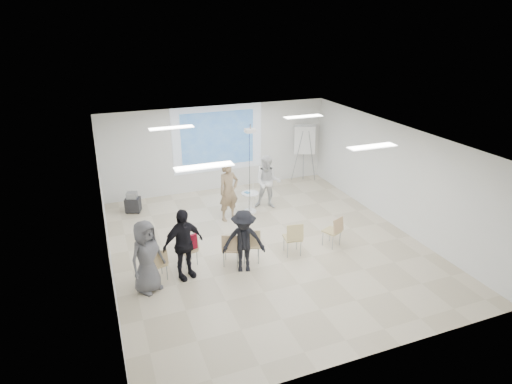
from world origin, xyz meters
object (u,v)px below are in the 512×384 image
object	(u,v)px
pedestal_table	(250,201)
audience_mid	(244,237)
chair_right_inner	(294,236)
laptop	(231,247)
audience_left	(183,239)
chair_center	(251,243)
chair_right_far	(334,229)
flipchart_easel	(305,140)
player_right	(268,179)
chair_far_left	(158,262)
chair_left_inner	(231,247)
player_left	(229,187)
audience_outer	(146,253)
av_cart	(133,203)
chair_left_mid	(189,248)

from	to	relation	value
pedestal_table	audience_mid	bearing A→B (deg)	-112.81
pedestal_table	chair_right_inner	xyz separation A→B (m)	(0.11, -2.91, 0.17)
laptop	audience_left	distance (m)	1.33
chair_center	chair_right_far	distance (m)	2.35
audience_mid	flipchart_easel	size ratio (longest dim) A/B	0.85
player_right	audience_left	bearing A→B (deg)	-111.57
chair_far_left	chair_left_inner	distance (m)	1.77
player_right	chair_right_inner	size ratio (longest dim) A/B	2.09
player_left	chair_right_inner	bearing A→B (deg)	-88.31
audience_outer	flipchart_easel	world-z (taller)	flipchart_easel
pedestal_table	flipchart_easel	distance (m)	3.72
chair_right_inner	laptop	size ratio (longest dim) A/B	2.86
audience_mid	pedestal_table	bearing A→B (deg)	84.48
chair_far_left	pedestal_table	bearing A→B (deg)	25.52
chair_right_far	av_cart	xyz separation A→B (m)	(-4.79, 4.22, -0.20)
audience_outer	flipchart_easel	distance (m)	8.30
flipchart_easel	chair_center	bearing A→B (deg)	-108.08
chair_center	pedestal_table	bearing A→B (deg)	89.82
chair_left_mid	audience_left	size ratio (longest dim) A/B	0.40
av_cart	laptop	bearing A→B (deg)	-43.99
flipchart_easel	av_cart	bearing A→B (deg)	-153.15
player_left	chair_right_inner	size ratio (longest dim) A/B	2.25
chair_far_left	av_cart	xyz separation A→B (m)	(-0.15, 4.17, -0.17)
chair_center	laptop	world-z (taller)	chair_center
chair_right_inner	chair_right_far	xyz separation A→B (m)	(1.22, 0.02, -0.04)
pedestal_table	flipchart_easel	size ratio (longest dim) A/B	0.32
chair_right_far	audience_left	xyz separation A→B (m)	(-4.05, -0.02, 0.49)
chair_center	audience_left	size ratio (longest dim) A/B	0.47
audience_left	chair_far_left	bearing A→B (deg)	155.29
audience_mid	av_cart	distance (m)	4.99
pedestal_table	chair_right_inner	world-z (taller)	chair_right_inner
chair_left_mid	chair_left_inner	xyz separation A→B (m)	(0.95, -0.36, 0.04)
player_left	chair_right_inner	distance (m)	2.84
chair_far_left	flipchart_easel	xyz separation A→B (m)	(6.21, 4.84, 1.08)
laptop	chair_right_inner	bearing A→B (deg)	-162.14
chair_right_far	chair_left_mid	bearing A→B (deg)	150.03
audience_outer	av_cart	size ratio (longest dim) A/B	2.86
pedestal_table	audience_left	xyz separation A→B (m)	(-2.72, -2.90, 0.63)
pedestal_table	chair_left_inner	distance (m)	3.21
pedestal_table	chair_right_inner	size ratio (longest dim) A/B	0.74
audience_outer	audience_left	bearing A→B (deg)	-17.51
pedestal_table	audience_outer	world-z (taller)	audience_outer
player_left	chair_center	bearing A→B (deg)	-112.13
chair_right_inner	audience_mid	distance (m)	1.48
laptop	audience_left	bearing A→B (deg)	33.23
pedestal_table	chair_right_far	size ratio (longest dim) A/B	0.79
chair_center	flipchart_easel	xyz separation A→B (m)	(3.92, 4.85, 1.01)
chair_center	audience_left	world-z (taller)	audience_left
player_left	chair_right_far	size ratio (longest dim) A/B	2.41
audience_outer	chair_right_far	bearing A→B (deg)	-29.17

